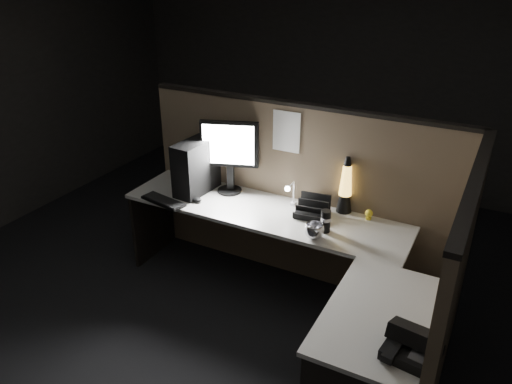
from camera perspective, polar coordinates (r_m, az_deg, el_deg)
The scene contains 17 objects.
floor at distance 3.85m, azimuth -1.35°, elevation -15.98°, with size 6.00×6.00×0.00m, color black.
room_shell at distance 3.02m, azimuth -1.67°, elevation 7.58°, with size 6.00×6.00×6.00m.
partition_back at distance 4.13m, azimuth 4.79°, elevation -0.36°, with size 2.66×0.06×1.50m, color brown.
partition_right at distance 3.17m, azimuth 21.42°, elevation -11.18°, with size 0.06×1.66×1.50m, color brown.
desk at distance 3.61m, azimuth 3.03°, elevation -7.58°, with size 2.60×1.60×0.73m.
pc_tower at distance 4.17m, azimuth -6.85°, elevation 2.88°, with size 0.19×0.43×0.45m, color black.
monitor at distance 4.10m, azimuth -3.05°, elevation 4.82°, with size 0.46×0.22×0.62m.
keyboard at distance 4.11m, azimuth -10.54°, elevation -1.04°, with size 0.40×0.13×0.02m, color black.
mouse at distance 4.07m, azimuth -6.83°, elevation -0.88°, with size 0.09×0.07×0.04m, color black.
clip_lamp at distance 3.90m, azimuth 3.98°, elevation -0.19°, with size 0.04×0.17×0.22m.
organizer at distance 3.86m, azimuth 6.48°, elevation -2.08°, with size 0.26×0.24×0.18m.
lava_lamp at distance 3.89m, azimuth 10.18°, elevation 0.31°, with size 0.12×0.12×0.46m.
travel_mug at distance 3.63m, azimuth 7.96°, elevation -3.31°, with size 0.08×0.08×0.17m, color black.
steel_mug at distance 3.55m, azimuth 6.68°, elevation -4.47°, with size 0.14×0.14×0.11m, color silver.
figurine at distance 3.87m, azimuth 12.79°, elevation -2.39°, with size 0.06×0.06×0.06m, color yellow.
pinned_paper at distance 3.93m, azimuth 3.49°, elevation 6.90°, with size 0.23×0.00×0.33m, color white.
desk_phone at distance 2.72m, azimuth 17.40°, elevation -16.36°, with size 0.29×0.30×0.16m.
Camera 1 is at (1.41, -2.50, 2.57)m, focal length 35.00 mm.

